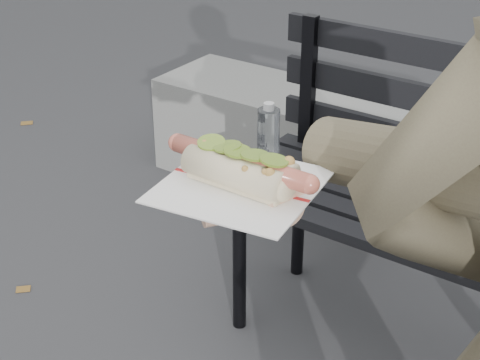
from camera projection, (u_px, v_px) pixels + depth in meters
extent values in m
cylinder|color=black|center=(239.00, 264.00, 2.15)|extent=(0.04, 0.04, 0.45)
cylinder|color=black|center=(299.00, 215.00, 2.39)|extent=(0.04, 0.04, 0.45)
cube|color=black|center=(476.00, 275.00, 1.69)|extent=(1.50, 0.07, 0.03)
cube|color=black|center=(308.00, 84.00, 2.20)|extent=(0.04, 0.03, 0.42)
cylinder|color=white|center=(268.00, 141.00, 2.07)|extent=(0.06, 0.06, 0.19)
cylinder|color=white|center=(269.00, 106.00, 2.02)|extent=(0.03, 0.03, 0.02)
cube|color=slate|center=(301.00, 143.00, 2.93)|extent=(1.20, 0.40, 0.40)
cylinder|color=#D8A384|center=(271.00, 199.00, 0.92)|extent=(0.09, 0.08, 0.07)
ellipsoid|color=#D8A384|center=(240.00, 197.00, 0.94)|extent=(0.10, 0.11, 0.03)
cylinder|color=#D8A384|center=(192.00, 193.00, 0.94)|extent=(0.05, 0.02, 0.02)
cylinder|color=#D8A384|center=(201.00, 187.00, 0.96)|extent=(0.05, 0.02, 0.02)
cylinder|color=#D8A384|center=(210.00, 181.00, 0.97)|extent=(0.05, 0.02, 0.02)
cylinder|color=#D8A384|center=(219.00, 175.00, 0.99)|extent=(0.05, 0.02, 0.02)
cylinder|color=#D8A384|center=(221.00, 216.00, 0.89)|extent=(0.04, 0.05, 0.02)
cube|color=white|center=(240.00, 186.00, 0.93)|extent=(0.21, 0.21, 0.00)
cube|color=#B21E1E|center=(240.00, 184.00, 0.93)|extent=(0.19, 0.03, 0.00)
cylinder|color=#CE644F|center=(240.00, 162.00, 0.91)|extent=(0.20, 0.02, 0.02)
sphere|color=#CE644F|center=(178.00, 143.00, 0.97)|extent=(0.02, 0.02, 0.02)
sphere|color=#CE644F|center=(310.00, 184.00, 0.86)|extent=(0.02, 0.02, 0.02)
sphere|color=#9E6B2D|center=(261.00, 156.00, 0.91)|extent=(0.01, 0.01, 0.01)
sphere|color=#9E6B2D|center=(257.00, 159.00, 0.90)|extent=(0.01, 0.01, 0.01)
sphere|color=#9E6B2D|center=(265.00, 172.00, 0.87)|extent=(0.01, 0.01, 0.01)
sphere|color=#9E6B2D|center=(269.00, 173.00, 0.88)|extent=(0.01, 0.01, 0.01)
sphere|color=#9E6B2D|center=(231.00, 147.00, 0.94)|extent=(0.01, 0.01, 0.01)
sphere|color=#9E6B2D|center=(269.00, 173.00, 0.88)|extent=(0.01, 0.01, 0.01)
sphere|color=#9E6B2D|center=(285.00, 163.00, 0.90)|extent=(0.01, 0.01, 0.01)
sphere|color=#9E6B2D|center=(238.00, 150.00, 0.94)|extent=(0.01, 0.01, 0.01)
sphere|color=#9E6B2D|center=(273.00, 166.00, 0.89)|extent=(0.01, 0.01, 0.01)
sphere|color=#9E6B2D|center=(230.00, 149.00, 0.94)|extent=(0.01, 0.01, 0.01)
sphere|color=#9E6B2D|center=(245.00, 169.00, 0.88)|extent=(0.01, 0.01, 0.01)
sphere|color=#9E6B2D|center=(278.00, 163.00, 0.89)|extent=(0.01, 0.01, 0.01)
sphere|color=#9E6B2D|center=(281.00, 162.00, 0.90)|extent=(0.01, 0.01, 0.01)
sphere|color=#9E6B2D|center=(205.00, 144.00, 0.94)|extent=(0.01, 0.01, 0.01)
sphere|color=#9E6B2D|center=(242.00, 152.00, 0.92)|extent=(0.01, 0.01, 0.01)
sphere|color=#9E6B2D|center=(268.00, 160.00, 0.91)|extent=(0.01, 0.01, 0.01)
sphere|color=#9E6B2D|center=(228.00, 146.00, 0.93)|extent=(0.01, 0.01, 0.01)
sphere|color=#9E6B2D|center=(278.00, 165.00, 0.89)|extent=(0.01, 0.01, 0.01)
sphere|color=#9E6B2D|center=(210.00, 154.00, 0.93)|extent=(0.01, 0.01, 0.01)
sphere|color=#9E6B2D|center=(206.00, 145.00, 0.95)|extent=(0.01, 0.01, 0.01)
sphere|color=#9E6B2D|center=(245.00, 154.00, 0.93)|extent=(0.01, 0.01, 0.01)
sphere|color=#9E6B2D|center=(254.00, 153.00, 0.92)|extent=(0.01, 0.01, 0.01)
sphere|color=#9E6B2D|center=(289.00, 162.00, 0.89)|extent=(0.01, 0.01, 0.01)
sphere|color=#9E6B2D|center=(265.00, 159.00, 0.91)|extent=(0.01, 0.01, 0.01)
sphere|color=#9E6B2D|center=(238.00, 157.00, 0.92)|extent=(0.01, 0.01, 0.01)
sphere|color=#9E6B2D|center=(220.00, 149.00, 0.93)|extent=(0.01, 0.01, 0.01)
sphere|color=#9E6B2D|center=(270.00, 173.00, 0.87)|extent=(0.01, 0.01, 0.01)
sphere|color=#9E6B2D|center=(241.00, 147.00, 0.93)|extent=(0.01, 0.01, 0.01)
sphere|color=#9E6B2D|center=(216.00, 144.00, 0.94)|extent=(0.01, 0.01, 0.01)
sphere|color=#9E6B2D|center=(277.00, 176.00, 0.88)|extent=(0.01, 0.01, 0.01)
cylinder|color=olive|center=(211.00, 142.00, 0.93)|extent=(0.04, 0.04, 0.01)
cylinder|color=olive|center=(227.00, 146.00, 0.92)|extent=(0.04, 0.04, 0.01)
cylinder|color=olive|center=(238.00, 151.00, 0.91)|extent=(0.04, 0.04, 0.01)
cylinder|color=olive|center=(255.00, 155.00, 0.90)|extent=(0.04, 0.04, 0.01)
cylinder|color=olive|center=(274.00, 160.00, 0.88)|extent=(0.04, 0.04, 0.01)
cube|color=brown|center=(27.00, 123.00, 3.59)|extent=(0.07, 0.07, 0.00)
cube|color=brown|center=(23.00, 289.00, 2.41)|extent=(0.06, 0.06, 0.00)
cube|color=brown|center=(209.00, 168.00, 3.17)|extent=(0.07, 0.06, 0.00)
cube|color=brown|center=(345.00, 116.00, 3.66)|extent=(0.05, 0.04, 0.00)
cube|color=brown|center=(200.00, 95.00, 3.91)|extent=(0.06, 0.07, 0.00)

